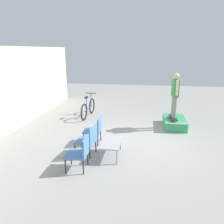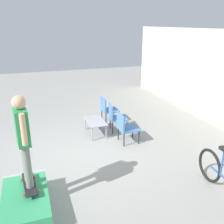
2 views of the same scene
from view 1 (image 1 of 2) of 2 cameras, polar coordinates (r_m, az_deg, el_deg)
name	(u,v)px [view 1 (image 1 of 2)]	position (r m, az deg, el deg)	size (l,w,h in m)	color
ground_plane	(138,143)	(7.14, 6.69, -7.92)	(24.00, 24.00, 0.00)	gray
house_wall_back	(2,93)	(8.18, -26.81, 4.56)	(12.00, 0.06, 3.00)	beige
skate_ramp_box	(174,122)	(8.78, 15.97, -2.62)	(1.37, 0.79, 0.37)	#339E60
skateboard_on_ramp	(173,117)	(8.51, 15.65, -1.38)	(0.77, 0.30, 0.07)	black
person_skater	(175,92)	(8.28, 16.15, 5.09)	(0.57, 0.24, 1.65)	gray
coffee_table	(111,144)	(6.09, -0.16, -8.26)	(0.95, 0.52, 0.43)	#9E9EA3
patio_chair_left	(80,152)	(5.47, -8.37, -10.22)	(0.53, 0.53, 0.86)	black
patio_chair_center	(88,139)	(6.16, -6.22, -7.03)	(0.59, 0.59, 0.86)	black
patio_chair_right	(95,129)	(6.90, -4.47, -4.41)	(0.52, 0.52, 0.86)	black
bicycle	(88,108)	(9.73, -6.24, 0.99)	(1.79, 0.52, 0.99)	black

